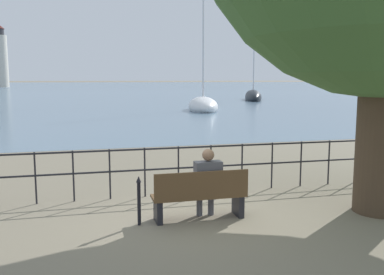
{
  "coord_description": "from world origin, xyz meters",
  "views": [
    {
      "loc": [
        -1.95,
        -7.13,
        2.49
      ],
      "look_at": [
        0.0,
        0.5,
        1.4
      ],
      "focal_mm": 40.0,
      "sensor_mm": 36.0,
      "label": 1
    }
  ],
  "objects_px": {
    "park_bench": "(200,196)",
    "seated_person_left": "(208,180)",
    "closed_umbrella": "(139,198)",
    "harbor_lighthouse": "(0,58)",
    "sailboat_0": "(253,97)",
    "sailboat_1": "(203,106)"
  },
  "relations": [
    {
      "from": "park_bench",
      "to": "seated_person_left",
      "type": "distance_m",
      "value": 0.32
    },
    {
      "from": "park_bench",
      "to": "closed_umbrella",
      "type": "xyz_separation_m",
      "value": [
        -1.08,
        -0.02,
        0.05
      ]
    },
    {
      "from": "closed_umbrella",
      "to": "harbor_lighthouse",
      "type": "xyz_separation_m",
      "value": [
        -24.08,
        131.21,
        8.11
      ]
    },
    {
      "from": "park_bench",
      "to": "seated_person_left",
      "type": "relative_size",
      "value": 1.33
    },
    {
      "from": "sailboat_0",
      "to": "harbor_lighthouse",
      "type": "xyz_separation_m",
      "value": [
        -42.75,
        91.04,
        8.22
      ]
    },
    {
      "from": "park_bench",
      "to": "harbor_lighthouse",
      "type": "bearing_deg",
      "value": 100.86
    },
    {
      "from": "seated_person_left",
      "to": "harbor_lighthouse",
      "type": "bearing_deg",
      "value": 100.93
    },
    {
      "from": "park_bench",
      "to": "closed_umbrella",
      "type": "distance_m",
      "value": 1.08
    },
    {
      "from": "sailboat_1",
      "to": "harbor_lighthouse",
      "type": "distance_m",
      "value": 110.95
    },
    {
      "from": "park_bench",
      "to": "harbor_lighthouse",
      "type": "xyz_separation_m",
      "value": [
        -25.16,
        131.19,
        8.16
      ]
    },
    {
      "from": "sailboat_1",
      "to": "harbor_lighthouse",
      "type": "relative_size",
      "value": 0.52
    },
    {
      "from": "seated_person_left",
      "to": "sailboat_0",
      "type": "relative_size",
      "value": 0.14
    },
    {
      "from": "seated_person_left",
      "to": "harbor_lighthouse",
      "type": "xyz_separation_m",
      "value": [
        -25.32,
        131.12,
        7.89
      ]
    },
    {
      "from": "closed_umbrella",
      "to": "harbor_lighthouse",
      "type": "height_order",
      "value": "harbor_lighthouse"
    },
    {
      "from": "closed_umbrella",
      "to": "sailboat_0",
      "type": "height_order",
      "value": "sailboat_0"
    },
    {
      "from": "seated_person_left",
      "to": "sailboat_0",
      "type": "height_order",
      "value": "sailboat_0"
    },
    {
      "from": "seated_person_left",
      "to": "park_bench",
      "type": "bearing_deg",
      "value": -155.78
    },
    {
      "from": "sailboat_1",
      "to": "seated_person_left",
      "type": "bearing_deg",
      "value": -94.92
    },
    {
      "from": "closed_umbrella",
      "to": "sailboat_1",
      "type": "distance_m",
      "value": 26.76
    },
    {
      "from": "seated_person_left",
      "to": "sailboat_0",
      "type": "xyz_separation_m",
      "value": [
        17.42,
        40.08,
        -0.33
      ]
    },
    {
      "from": "closed_umbrella",
      "to": "sailboat_0",
      "type": "bearing_deg",
      "value": 65.08
    },
    {
      "from": "sailboat_0",
      "to": "harbor_lighthouse",
      "type": "height_order",
      "value": "harbor_lighthouse"
    }
  ]
}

